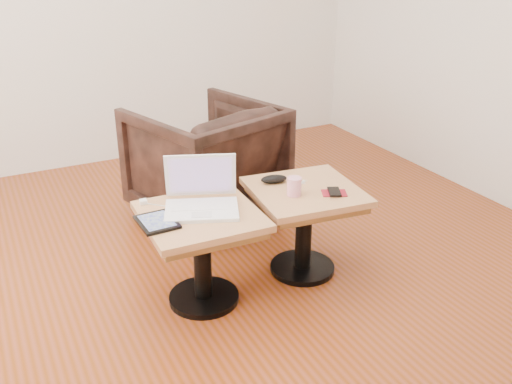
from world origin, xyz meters
name	(u,v)px	position (x,y,z in m)	size (l,w,h in m)	color
room_shell	(207,34)	(0.00, 0.00, 1.35)	(4.52, 4.52, 2.71)	#6E300C
side_table_left	(201,236)	(-0.08, -0.03, 0.38)	(0.57, 0.57, 0.51)	black
side_table_right	(304,210)	(0.53, -0.01, 0.38)	(0.61, 0.61, 0.51)	black
laptop	(201,199)	(-0.05, 0.02, 0.56)	(0.44, 0.41, 0.25)	white
tablet	(157,222)	(-0.30, -0.04, 0.51)	(0.18, 0.22, 0.02)	black
charging_adapter	(143,202)	(-0.29, 0.20, 0.52)	(0.04, 0.04, 0.02)	white
glasses_case	(274,179)	(0.42, 0.14, 0.53)	(0.15, 0.06, 0.05)	black
striped_cup	(294,186)	(0.44, -0.05, 0.55)	(0.08, 0.08, 0.10)	#D53B74
earbuds_tangle	(301,182)	(0.56, 0.07, 0.51)	(0.07, 0.05, 0.01)	white
phone_on_sleeve	(334,192)	(0.64, -0.13, 0.51)	(0.15, 0.13, 0.02)	maroon
armchair	(206,161)	(0.33, 0.91, 0.38)	(0.82, 0.85, 0.77)	black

